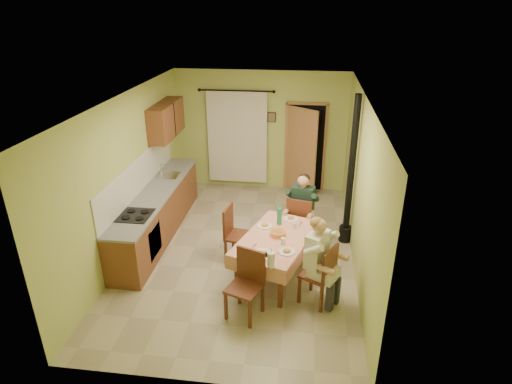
# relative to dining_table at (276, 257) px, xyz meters

# --- Properties ---
(floor) EXTENTS (4.00, 6.00, 0.01)m
(floor) POSITION_rel_dining_table_xyz_m (-0.69, 0.73, -0.38)
(floor) COLOR tan
(floor) RESTS_ON ground
(room_shell) EXTENTS (4.04, 6.04, 2.82)m
(room_shell) POSITION_rel_dining_table_xyz_m (-0.69, 0.73, 1.44)
(room_shell) COLOR #B9C867
(room_shell) RESTS_ON ground
(kitchen_run) EXTENTS (0.64, 3.64, 1.56)m
(kitchen_run) POSITION_rel_dining_table_xyz_m (-2.39, 1.13, 0.10)
(kitchen_run) COLOR brown
(kitchen_run) RESTS_ON ground
(upper_cabinets) EXTENTS (0.35, 1.40, 0.70)m
(upper_cabinets) POSITION_rel_dining_table_xyz_m (-2.51, 2.43, 1.57)
(upper_cabinets) COLOR brown
(upper_cabinets) RESTS_ON room_shell
(curtain) EXTENTS (1.70, 0.07, 2.22)m
(curtain) POSITION_rel_dining_table_xyz_m (-1.24, 3.63, 0.88)
(curtain) COLOR black
(curtain) RESTS_ON ground
(doorway) EXTENTS (0.96, 0.54, 2.15)m
(doorway) POSITION_rel_dining_table_xyz_m (0.32, 3.59, 0.67)
(doorway) COLOR black
(doorway) RESTS_ON ground
(dining_table) EXTENTS (1.46, 1.87, 0.76)m
(dining_table) POSITION_rel_dining_table_xyz_m (0.00, 0.00, 0.00)
(dining_table) COLOR tan
(dining_table) RESTS_ON ground
(tableware) EXTENTS (0.67, 1.65, 0.33)m
(tableware) POSITION_rel_dining_table_xyz_m (-0.01, -0.10, 0.43)
(tableware) COLOR white
(tableware) RESTS_ON dining_table
(chair_far) EXTENTS (0.55, 0.55, 1.02)m
(chair_far) POSITION_rel_dining_table_xyz_m (0.37, 1.04, -0.09)
(chair_far) COLOR #582918
(chair_far) RESTS_ON ground
(chair_near) EXTENTS (0.58, 0.58, 1.01)m
(chair_near) POSITION_rel_dining_table_xyz_m (-0.37, -1.00, -0.09)
(chair_near) COLOR #582918
(chair_near) RESTS_ON ground
(chair_right) EXTENTS (0.59, 0.59, 0.99)m
(chair_right) POSITION_rel_dining_table_xyz_m (0.67, -0.56, -0.09)
(chair_right) COLOR #582918
(chair_right) RESTS_ON ground
(chair_left) EXTENTS (0.52, 0.52, 1.02)m
(chair_left) POSITION_rel_dining_table_xyz_m (-0.69, 0.43, -0.09)
(chair_left) COLOR #582918
(chair_left) RESTS_ON ground
(man_far) EXTENTS (0.63, 0.55, 1.39)m
(man_far) POSITION_rel_dining_table_xyz_m (0.37, 1.06, 0.50)
(man_far) COLOR #192D23
(man_far) RESTS_ON chair_far
(man_right) EXTENTS (0.62, 0.65, 1.39)m
(man_right) POSITION_rel_dining_table_xyz_m (0.66, -0.55, 0.50)
(man_right) COLOR silver
(man_right) RESTS_ON chair_right
(stove_flue) EXTENTS (0.24, 0.24, 2.80)m
(stove_flue) POSITION_rel_dining_table_xyz_m (1.21, 1.33, 0.64)
(stove_flue) COLOR black
(stove_flue) RESTS_ON ground
(picture_back) EXTENTS (0.19, 0.03, 0.23)m
(picture_back) POSITION_rel_dining_table_xyz_m (-0.44, 3.70, 1.37)
(picture_back) COLOR black
(picture_back) RESTS_ON room_shell
(picture_right) EXTENTS (0.03, 0.31, 0.21)m
(picture_right) POSITION_rel_dining_table_xyz_m (1.28, 1.93, 1.47)
(picture_right) COLOR brown
(picture_right) RESTS_ON room_shell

